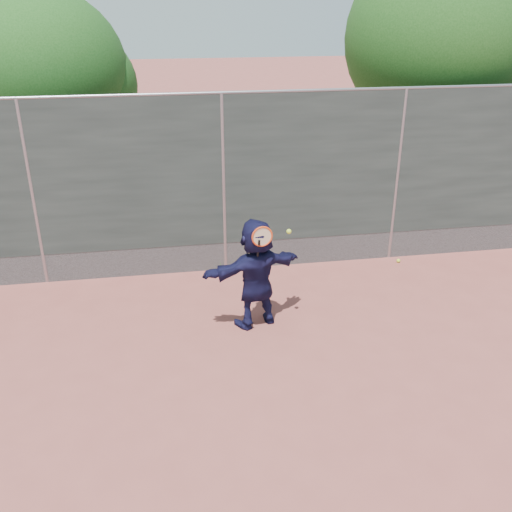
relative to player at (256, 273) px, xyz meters
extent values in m
plane|color=#9E4C42|center=(-0.23, -1.63, -0.81)|extent=(80.00, 80.00, 0.00)
imported|color=#141438|center=(0.00, 0.00, 0.00)|extent=(1.57, 0.92, 1.61)
sphere|color=#D3F135|center=(2.86, 1.61, -0.77)|extent=(0.07, 0.07, 0.07)
cube|color=#38423D|center=(-0.23, 1.87, 0.94)|extent=(20.00, 0.04, 2.50)
cube|color=slate|center=(-0.23, 1.87, -0.56)|extent=(20.00, 0.03, 0.50)
cylinder|color=gray|center=(-0.23, 1.87, 2.19)|extent=(20.00, 0.05, 0.05)
cylinder|color=gray|center=(-3.23, 1.87, 0.69)|extent=(0.06, 0.06, 3.00)
cylinder|color=gray|center=(-0.23, 1.87, 0.69)|extent=(0.06, 0.06, 3.00)
cylinder|color=gray|center=(2.77, 1.87, 0.69)|extent=(0.06, 0.06, 3.00)
torus|color=#E64415|center=(0.05, -0.20, 0.64)|extent=(0.29, 0.06, 0.29)
cylinder|color=beige|center=(0.05, -0.20, 0.64)|extent=(0.25, 0.04, 0.25)
cylinder|color=black|center=(0.00, -0.18, 0.44)|extent=(0.04, 0.13, 0.33)
sphere|color=#D3F135|center=(0.43, -0.13, 0.66)|extent=(0.07, 0.07, 0.07)
cylinder|color=#382314|center=(4.27, 4.07, 0.49)|extent=(0.28, 0.28, 2.60)
sphere|color=#23561C|center=(4.27, 4.07, 2.78)|extent=(3.60, 3.60, 3.60)
sphere|color=#23561C|center=(4.99, 4.27, 2.42)|extent=(2.52, 2.52, 2.52)
cylinder|color=#382314|center=(-3.23, 4.87, 0.29)|extent=(0.28, 0.28, 2.20)
sphere|color=#23561C|center=(-3.23, 4.87, 2.22)|extent=(3.00, 3.00, 3.00)
sphere|color=#23561C|center=(-2.63, 5.07, 1.92)|extent=(2.10, 2.10, 2.10)
cone|color=#387226|center=(0.02, 1.75, -0.68)|extent=(0.03, 0.03, 0.26)
cone|color=#387226|center=(0.32, 1.77, -0.66)|extent=(0.03, 0.03, 0.30)
cone|color=#387226|center=(-0.33, 1.73, -0.70)|extent=(0.03, 0.03, 0.22)
camera|label=1|loc=(-1.18, -7.07, 3.56)|focal=40.00mm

